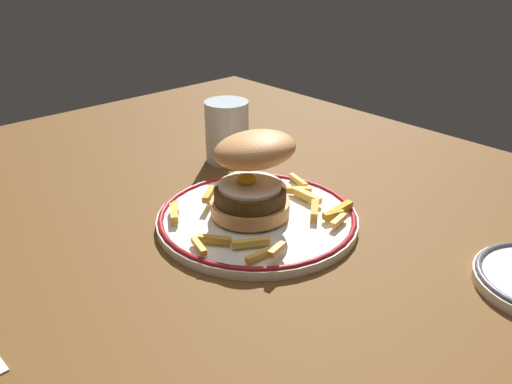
{
  "coord_description": "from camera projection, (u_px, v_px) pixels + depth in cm",
  "views": [
    {
      "loc": [
        46.6,
        -43.39,
        35.44
      ],
      "look_at": [
        -0.26,
        -0.74,
        4.6
      ],
      "focal_mm": 37.59,
      "sensor_mm": 36.0,
      "label": 1
    }
  ],
  "objects": [
    {
      "name": "dinner_plate",
      "position": [
        256.0,
        217.0,
        0.72
      ],
      "size": [
        26.97,
        26.97,
        1.6
      ],
      "color": "white",
      "rests_on": "ground_plane"
    },
    {
      "name": "ground_plane",
      "position": [
        261.0,
        234.0,
        0.74
      ],
      "size": [
        129.54,
        100.07,
        4.0
      ],
      "primitive_type": "cube",
      "color": "brown"
    },
    {
      "name": "water_glass",
      "position": [
        227.0,
        136.0,
        0.9
      ],
      "size": [
        7.37,
        7.37,
        10.35
      ],
      "color": "silver",
      "rests_on": "ground_plane"
    },
    {
      "name": "burger",
      "position": [
        253.0,
        171.0,
        0.7
      ],
      "size": [
        12.75,
        12.87,
        11.65
      ],
      "color": "#D6924F",
      "rests_on": "dinner_plate"
    },
    {
      "name": "fries_pile",
      "position": [
        267.0,
        206.0,
        0.72
      ],
      "size": [
        22.28,
        24.0,
        1.78
      ],
      "color": "gold",
      "rests_on": "dinner_plate"
    }
  ]
}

